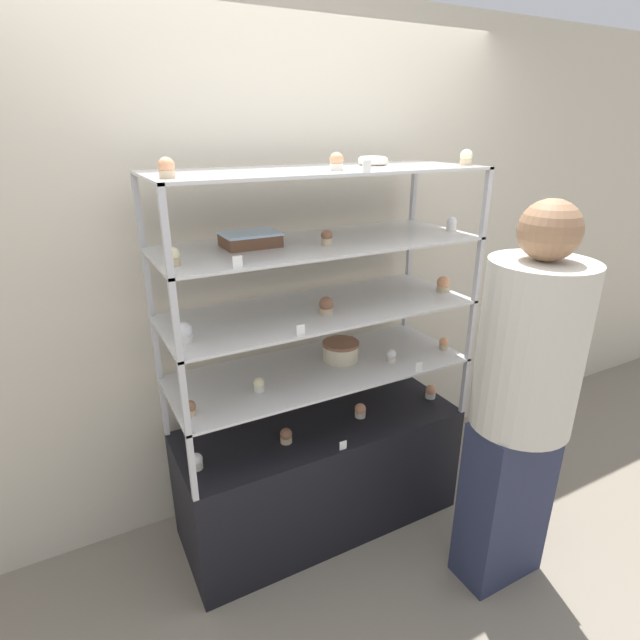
# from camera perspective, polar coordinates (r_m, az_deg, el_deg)

# --- Properties ---
(ground_plane) EXTENTS (20.00, 20.00, 0.00)m
(ground_plane) POSITION_cam_1_polar(r_m,az_deg,el_deg) (2.96, 0.00, -21.65)
(ground_plane) COLOR gray
(back_wall) EXTENTS (8.00, 0.05, 2.60)m
(back_wall) POSITION_cam_1_polar(r_m,az_deg,el_deg) (2.64, -4.28, 5.52)
(back_wall) COLOR beige
(back_wall) RESTS_ON ground_plane
(display_base) EXTENTS (1.44, 0.54, 0.61)m
(display_base) POSITION_cam_1_polar(r_m,az_deg,el_deg) (2.76, 0.00, -16.97)
(display_base) COLOR black
(display_base) RESTS_ON ground_plane
(display_riser_lower) EXTENTS (1.44, 0.54, 0.31)m
(display_riser_lower) POSITION_cam_1_polar(r_m,az_deg,el_deg) (2.43, 0.00, -5.80)
(display_riser_lower) COLOR #B7B7BC
(display_riser_lower) RESTS_ON display_base
(display_riser_middle) EXTENTS (1.44, 0.54, 0.31)m
(display_riser_middle) POSITION_cam_1_polar(r_m,az_deg,el_deg) (2.31, 0.00, 1.05)
(display_riser_middle) COLOR #B7B7BC
(display_riser_middle) RESTS_ON display_riser_lower
(display_riser_upper) EXTENTS (1.44, 0.54, 0.31)m
(display_riser_upper) POSITION_cam_1_polar(r_m,az_deg,el_deg) (2.22, 0.00, 8.55)
(display_riser_upper) COLOR #B7B7BC
(display_riser_upper) RESTS_ON display_riser_middle
(display_riser_top) EXTENTS (1.44, 0.54, 0.31)m
(display_riser_top) POSITION_cam_1_polar(r_m,az_deg,el_deg) (2.18, 0.00, 16.51)
(display_riser_top) COLOR #B7B7BC
(display_riser_top) RESTS_ON display_riser_upper
(layer_cake_centerpiece) EXTENTS (0.18, 0.18, 0.10)m
(layer_cake_centerpiece) POSITION_cam_1_polar(r_m,az_deg,el_deg) (2.49, 2.38, -3.53)
(layer_cake_centerpiece) COLOR beige
(layer_cake_centerpiece) RESTS_ON display_riser_lower
(sheet_cake_frosted) EXTENTS (0.23, 0.18, 0.06)m
(sheet_cake_frosted) POSITION_cam_1_polar(r_m,az_deg,el_deg) (2.14, -7.99, 9.13)
(sheet_cake_frosted) COLOR brown
(sheet_cake_frosted) RESTS_ON display_riser_upper
(cupcake_0) EXTENTS (0.06, 0.06, 0.07)m
(cupcake_0) POSITION_cam_1_polar(r_m,az_deg,el_deg) (2.32, -13.97, -15.41)
(cupcake_0) COLOR beige
(cupcake_0) RESTS_ON display_base
(cupcake_1) EXTENTS (0.06, 0.06, 0.07)m
(cupcake_1) POSITION_cam_1_polar(r_m,az_deg,el_deg) (2.42, -3.90, -13.06)
(cupcake_1) COLOR #CCB28C
(cupcake_1) RESTS_ON display_base
(cupcake_2) EXTENTS (0.06, 0.06, 0.07)m
(cupcake_2) POSITION_cam_1_polar(r_m,az_deg,el_deg) (2.61, 4.63, -10.27)
(cupcake_2) COLOR beige
(cupcake_2) RESTS_ON display_base
(cupcake_3) EXTENTS (0.06, 0.06, 0.07)m
(cupcake_3) POSITION_cam_1_polar(r_m,az_deg,el_deg) (2.84, 12.53, -8.01)
(cupcake_3) COLOR white
(cupcake_3) RESTS_ON display_base
(price_tag_0) EXTENTS (0.04, 0.00, 0.04)m
(price_tag_0) POSITION_cam_1_polar(r_m,az_deg,el_deg) (2.38, 2.66, -14.11)
(price_tag_0) COLOR white
(price_tag_0) RESTS_ON display_base
(cupcake_4) EXTENTS (0.05, 0.05, 0.06)m
(cupcake_4) POSITION_cam_1_polar(r_m,az_deg,el_deg) (2.11, -14.64, -9.70)
(cupcake_4) COLOR #CCB28C
(cupcake_4) RESTS_ON display_riser_lower
(cupcake_5) EXTENTS (0.05, 0.05, 0.06)m
(cupcake_5) POSITION_cam_1_polar(r_m,az_deg,el_deg) (2.23, -6.99, -7.34)
(cupcake_5) COLOR white
(cupcake_5) RESTS_ON display_riser_lower
(cupcake_6) EXTENTS (0.05, 0.05, 0.06)m
(cupcake_6) POSITION_cam_1_polar(r_m,az_deg,el_deg) (2.50, 8.16, -4.05)
(cupcake_6) COLOR beige
(cupcake_6) RESTS_ON display_riser_lower
(cupcake_7) EXTENTS (0.05, 0.05, 0.06)m
(cupcake_7) POSITION_cam_1_polar(r_m,az_deg,el_deg) (2.69, 13.96, -2.61)
(cupcake_7) COLOR #CCB28C
(cupcake_7) RESTS_ON display_riser_lower
(price_tag_1) EXTENTS (0.04, 0.00, 0.04)m
(price_tag_1) POSITION_cam_1_polar(r_m,az_deg,el_deg) (2.43, 11.22, -5.24)
(price_tag_1) COLOR white
(price_tag_1) RESTS_ON display_riser_lower
(cupcake_8) EXTENTS (0.07, 0.07, 0.08)m
(cupcake_8) POSITION_cam_1_polar(r_m,az_deg,el_deg) (2.00, -15.26, -1.40)
(cupcake_8) COLOR white
(cupcake_8) RESTS_ON display_riser_middle
(cupcake_9) EXTENTS (0.07, 0.07, 0.08)m
(cupcake_9) POSITION_cam_1_polar(r_m,az_deg,el_deg) (2.22, 0.71, 1.65)
(cupcake_9) COLOR #CCB28C
(cupcake_9) RESTS_ON display_riser_middle
(cupcake_10) EXTENTS (0.07, 0.07, 0.08)m
(cupcake_10) POSITION_cam_1_polar(r_m,az_deg,el_deg) (2.60, 13.90, 3.99)
(cupcake_10) COLOR #CCB28C
(cupcake_10) RESTS_ON display_riser_middle
(price_tag_2) EXTENTS (0.04, 0.00, 0.04)m
(price_tag_2) POSITION_cam_1_polar(r_m,az_deg,el_deg) (1.99, -2.23, -1.15)
(price_tag_2) COLOR white
(price_tag_2) RESTS_ON display_riser_middle
(cupcake_11) EXTENTS (0.05, 0.05, 0.07)m
(cupcake_11) POSITION_cam_1_polar(r_m,az_deg,el_deg) (1.89, -16.40, 6.97)
(cupcake_11) COLOR #CCB28C
(cupcake_11) RESTS_ON display_riser_upper
(cupcake_12) EXTENTS (0.05, 0.05, 0.07)m
(cupcake_12) POSITION_cam_1_polar(r_m,az_deg,el_deg) (2.15, 0.78, 9.42)
(cupcake_12) COLOR #CCB28C
(cupcake_12) RESTS_ON display_riser_upper
(cupcake_13) EXTENTS (0.05, 0.05, 0.07)m
(cupcake_13) POSITION_cam_1_polar(r_m,az_deg,el_deg) (2.54, 14.80, 10.57)
(cupcake_13) COLOR white
(cupcake_13) RESTS_ON display_riser_upper
(price_tag_3) EXTENTS (0.04, 0.00, 0.04)m
(price_tag_3) POSITION_cam_1_polar(r_m,az_deg,el_deg) (1.81, -9.41, 6.56)
(price_tag_3) COLOR white
(price_tag_3) RESTS_ON display_riser_upper
(cupcake_14) EXTENTS (0.06, 0.06, 0.07)m
(cupcake_14) POSITION_cam_1_polar(r_m,az_deg,el_deg) (1.82, -17.14, 16.26)
(cupcake_14) COLOR #CCB28C
(cupcake_14) RESTS_ON display_riser_top
(cupcake_15) EXTENTS (0.06, 0.06, 0.07)m
(cupcake_15) POSITION_cam_1_polar(r_m,az_deg,el_deg) (2.08, 1.90, 17.64)
(cupcake_15) COLOR beige
(cupcake_15) RESTS_ON display_riser_top
(cupcake_16) EXTENTS (0.06, 0.06, 0.07)m
(cupcake_16) POSITION_cam_1_polar(r_m,az_deg,el_deg) (2.46, 16.36, 17.39)
(cupcake_16) COLOR #CCB28C
(cupcake_16) RESTS_ON display_riser_top
(price_tag_4) EXTENTS (0.04, 0.00, 0.04)m
(price_tag_4) POSITION_cam_1_polar(r_m,az_deg,el_deg) (1.99, 5.36, 17.10)
(price_tag_4) COLOR white
(price_tag_4) RESTS_ON display_riser_top
(donut_glazed) EXTENTS (0.14, 0.14, 0.04)m
(donut_glazed) POSITION_cam_1_polar(r_m,az_deg,el_deg) (2.38, 6.07, 17.65)
(donut_glazed) COLOR #EFE5CC
(donut_glazed) RESTS_ON display_riser_top
(customer_figure) EXTENTS (0.41, 0.41, 1.77)m
(customer_figure) POSITION_cam_1_polar(r_m,az_deg,el_deg) (2.28, 22.07, -8.27)
(customer_figure) COLOR #282D47
(customer_figure) RESTS_ON ground_plane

